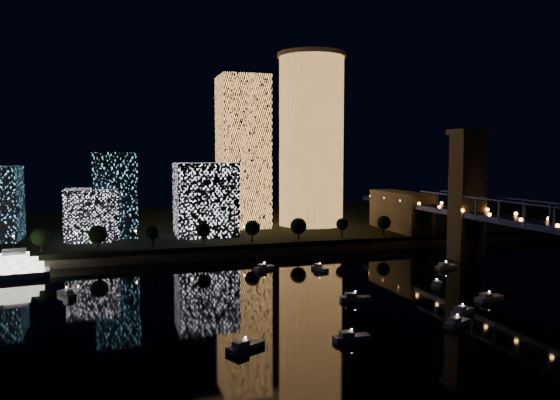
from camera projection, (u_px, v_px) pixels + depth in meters
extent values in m
plane|color=black|center=(372.00, 309.00, 143.19)|extent=(520.00, 520.00, 0.00)
cube|color=black|center=(237.00, 225.00, 295.25)|extent=(420.00, 160.00, 5.00)
cube|color=#6B5E4C|center=(280.00, 251.00, 221.10)|extent=(420.00, 6.00, 3.00)
cylinder|color=#FCA350|center=(311.00, 142.00, 272.07)|extent=(32.00, 32.00, 83.11)
cylinder|color=#6B5E4C|center=(312.00, 55.00, 268.50)|extent=(34.00, 34.00, 2.00)
cube|color=#FCA350|center=(243.00, 152.00, 265.24)|extent=(22.99, 22.99, 73.15)
cube|color=white|center=(205.00, 199.00, 239.34)|extent=(25.87, 21.89, 31.84)
cube|color=#52B2E0|center=(115.00, 194.00, 236.85)|extent=(18.19, 23.64, 36.37)
cube|color=white|center=(92.00, 214.00, 226.84)|extent=(21.24, 19.31, 21.24)
cube|color=#6B5E4C|center=(467.00, 198.00, 207.97)|extent=(11.00, 9.00, 48.00)
cube|color=#6B5E4C|center=(469.00, 132.00, 205.87)|extent=(13.00, 11.00, 2.00)
cube|color=#191E51|center=(560.00, 208.00, 158.83)|extent=(0.50, 150.00, 0.50)
cube|color=#6B5E4C|center=(400.00, 216.00, 256.60)|extent=(12.00, 40.00, 23.00)
cube|color=#191E51|center=(529.00, 215.00, 170.54)|extent=(0.50, 0.50, 7.00)
cube|color=#191E51|center=(480.00, 208.00, 193.38)|extent=(0.50, 0.50, 7.00)
cube|color=#191E51|center=(441.00, 202.00, 216.22)|extent=(0.50, 0.50, 7.00)
sphere|color=#FE9B37|center=(558.00, 226.00, 159.12)|extent=(1.20, 1.20, 1.20)
sphere|color=#FE9B37|center=(463.00, 210.00, 201.94)|extent=(1.20, 1.20, 1.20)
sphere|color=#FE9B37|center=(401.00, 201.00, 244.76)|extent=(1.20, 1.20, 1.20)
cube|color=silver|center=(14.00, 252.00, 178.84)|extent=(7.52, 5.96, 1.58)
cube|color=silver|center=(264.00, 268.00, 191.83)|extent=(8.11, 5.84, 1.20)
cube|color=silver|center=(262.00, 266.00, 190.91)|extent=(3.37, 3.07, 1.00)
sphere|color=white|center=(264.00, 263.00, 191.66)|extent=(0.36, 0.36, 0.36)
cube|color=silver|center=(457.00, 323.00, 129.36)|extent=(8.16, 5.29, 1.20)
cube|color=silver|center=(455.00, 320.00, 128.52)|extent=(3.30, 2.92, 1.00)
sphere|color=white|center=(457.00, 315.00, 129.19)|extent=(0.36, 0.36, 0.36)
cube|color=silver|center=(446.00, 267.00, 194.13)|extent=(8.90, 4.55, 1.20)
cube|color=silver|center=(444.00, 264.00, 193.40)|extent=(3.40, 2.82, 1.00)
sphere|color=white|center=(446.00, 261.00, 193.96)|extent=(0.36, 0.36, 0.36)
cube|color=silver|center=(463.00, 312.00, 138.76)|extent=(7.95, 5.52, 1.20)
cube|color=silver|center=(460.00, 308.00, 137.89)|extent=(3.27, 2.95, 1.00)
sphere|color=white|center=(463.00, 304.00, 138.59)|extent=(0.36, 0.36, 0.36)
cube|color=silver|center=(352.00, 338.00, 118.79)|extent=(8.21, 2.76, 1.20)
cube|color=silver|center=(347.00, 334.00, 118.32)|extent=(2.90, 2.17, 1.00)
sphere|color=white|center=(352.00, 329.00, 118.63)|extent=(0.36, 0.36, 0.36)
cube|color=silver|center=(320.00, 269.00, 190.74)|extent=(4.32, 7.46, 1.20)
cube|color=silver|center=(318.00, 265.00, 191.52)|extent=(2.51, 2.93, 1.00)
sphere|color=white|center=(320.00, 263.00, 190.57)|extent=(0.36, 0.36, 0.36)
cube|color=silver|center=(355.00, 298.00, 151.43)|extent=(8.82, 4.33, 1.20)
cube|color=silver|center=(351.00, 295.00, 151.21)|extent=(3.34, 2.74, 1.00)
sphere|color=white|center=(355.00, 291.00, 151.26)|extent=(0.36, 0.36, 0.36)
cube|color=silver|center=(67.00, 294.00, 156.08)|extent=(5.78, 8.07, 1.20)
cube|color=silver|center=(68.00, 291.00, 155.15)|extent=(3.05, 3.35, 1.00)
sphere|color=white|center=(66.00, 287.00, 155.91)|extent=(0.36, 0.36, 0.36)
cube|color=silver|center=(245.00, 347.00, 113.46)|extent=(8.95, 6.52, 1.20)
cube|color=silver|center=(241.00, 343.00, 112.45)|extent=(3.74, 3.41, 1.00)
sphere|color=white|center=(245.00, 337.00, 113.29)|extent=(0.36, 0.36, 0.36)
cube|color=silver|center=(437.00, 285.00, 166.77)|extent=(6.61, 6.86, 1.20)
cube|color=silver|center=(436.00, 282.00, 165.70)|extent=(3.09, 3.13, 1.00)
sphere|color=white|center=(437.00, 279.00, 166.60)|extent=(0.36, 0.36, 0.36)
cube|color=silver|center=(489.00, 298.00, 151.46)|extent=(9.19, 4.47, 1.20)
cube|color=silver|center=(486.00, 295.00, 150.74)|extent=(3.47, 2.85, 1.00)
sphere|color=white|center=(489.00, 291.00, 151.29)|extent=(0.36, 0.36, 0.36)
cylinder|color=black|center=(41.00, 246.00, 199.75)|extent=(0.70, 0.70, 4.00)
sphere|color=black|center=(40.00, 237.00, 199.46)|extent=(6.79, 6.79, 6.79)
cylinder|color=black|center=(98.00, 243.00, 205.66)|extent=(0.70, 0.70, 4.00)
sphere|color=black|center=(98.00, 234.00, 205.37)|extent=(6.89, 6.89, 6.89)
cylinder|color=black|center=(152.00, 241.00, 211.57)|extent=(0.70, 0.70, 4.00)
sphere|color=black|center=(152.00, 232.00, 211.28)|extent=(5.36, 5.36, 5.36)
cylinder|color=black|center=(204.00, 239.00, 217.48)|extent=(0.70, 0.70, 4.00)
sphere|color=black|center=(204.00, 230.00, 217.19)|extent=(5.68, 5.68, 5.68)
cylinder|color=black|center=(252.00, 236.00, 223.39)|extent=(0.70, 0.70, 4.00)
sphere|color=black|center=(252.00, 228.00, 223.10)|extent=(6.30, 6.30, 6.30)
cylinder|color=black|center=(298.00, 234.00, 229.30)|extent=(0.70, 0.70, 4.00)
sphere|color=black|center=(298.00, 226.00, 229.01)|extent=(6.86, 6.86, 6.86)
cylinder|color=black|center=(342.00, 232.00, 235.22)|extent=(0.70, 0.70, 4.00)
sphere|color=black|center=(342.00, 224.00, 234.92)|extent=(5.26, 5.26, 5.26)
cylinder|color=black|center=(384.00, 230.00, 241.13)|extent=(0.70, 0.70, 4.00)
sphere|color=black|center=(384.00, 222.00, 240.83)|extent=(6.10, 6.10, 6.10)
cylinder|color=black|center=(14.00, 243.00, 202.46)|extent=(0.24, 0.24, 5.00)
sphere|color=#FFCC7F|center=(13.00, 236.00, 202.23)|extent=(0.70, 0.70, 0.70)
cylinder|color=black|center=(77.00, 241.00, 208.97)|extent=(0.24, 0.24, 5.00)
sphere|color=#FFCC7F|center=(76.00, 233.00, 208.73)|extent=(0.70, 0.70, 0.70)
cylinder|color=black|center=(136.00, 238.00, 215.47)|extent=(0.24, 0.24, 5.00)
sphere|color=#FFCC7F|center=(136.00, 231.00, 215.23)|extent=(0.70, 0.70, 0.70)
cylinder|color=black|center=(192.00, 236.00, 221.97)|extent=(0.24, 0.24, 5.00)
sphere|color=#FFCC7F|center=(191.00, 229.00, 221.73)|extent=(0.70, 0.70, 0.70)
cylinder|color=black|center=(244.00, 233.00, 228.47)|extent=(0.24, 0.24, 5.00)
sphere|color=#FFCC7F|center=(244.00, 227.00, 228.24)|extent=(0.70, 0.70, 0.70)
cylinder|color=black|center=(294.00, 231.00, 234.97)|extent=(0.24, 0.24, 5.00)
sphere|color=#FFCC7F|center=(294.00, 225.00, 234.74)|extent=(0.70, 0.70, 0.70)
cylinder|color=black|center=(341.00, 229.00, 241.47)|extent=(0.24, 0.24, 5.00)
sphere|color=#FFCC7F|center=(341.00, 223.00, 241.24)|extent=(0.70, 0.70, 0.70)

